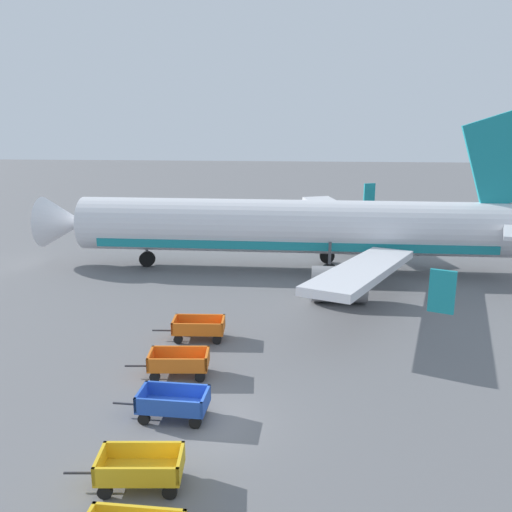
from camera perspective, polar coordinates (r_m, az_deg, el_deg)
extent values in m
plane|color=slate|center=(21.19, -5.34, -16.46)|extent=(220.00, 220.00, 0.00)
cylinder|color=silver|center=(38.99, 3.80, 3.03)|extent=(30.04, 4.08, 3.70)
cube|color=teal|center=(39.20, 3.78, 1.57)|extent=(27.04, 3.86, 0.56)
cone|color=silver|center=(42.68, -18.97, 3.27)|extent=(3.25, 3.67, 3.63)
cube|color=silver|center=(31.18, 10.97, -1.40)|extent=(7.42, 12.99, 1.35)
cube|color=teal|center=(25.20, 18.44, -3.46)|extent=(1.09, 0.61, 1.90)
cylinder|color=gray|center=(32.95, 8.47, -2.87)|extent=(3.23, 2.14, 2.10)
cube|color=silver|center=(47.41, 9.06, 4.12)|extent=(7.14, 13.06, 1.35)
cube|color=teal|center=(53.89, 11.47, 6.27)|extent=(1.10, 0.59, 1.90)
cylinder|color=gray|center=(46.08, 7.59, 2.16)|extent=(3.23, 2.14, 2.10)
cube|color=teal|center=(40.43, 24.13, 9.03)|extent=(5.98, 0.44, 6.88)
cube|color=silver|center=(44.01, 22.52, 4.07)|extent=(3.26, 5.50, 0.24)
cylinder|color=#4C4C51|center=(40.94, -11.09, 1.08)|extent=(0.20, 0.20, 2.04)
cylinder|color=black|center=(41.18, -11.03, -0.30)|extent=(1.11, 0.46, 1.10)
cylinder|color=#4C4C51|center=(37.22, 7.52, -0.11)|extent=(0.20, 0.20, 2.04)
cylinder|color=black|center=(37.49, 7.47, -1.62)|extent=(1.11, 0.46, 1.10)
cylinder|color=#4C4C51|center=(41.49, 7.30, 1.42)|extent=(0.20, 0.20, 2.04)
cylinder|color=black|center=(41.73, 7.26, 0.05)|extent=(1.11, 0.46, 1.10)
cube|color=gold|center=(18.17, -11.67, -20.74)|extent=(2.60, 1.59, 0.08)
cube|color=gold|center=(17.47, -12.17, -21.11)|extent=(2.50, 0.30, 0.55)
cube|color=gold|center=(18.52, -11.31, -18.80)|extent=(2.50, 0.30, 0.55)
cube|color=gold|center=(18.26, -15.64, -19.62)|extent=(0.21, 1.40, 0.55)
cube|color=gold|center=(17.80, -7.69, -20.14)|extent=(0.21, 1.40, 0.55)
cylinder|color=#2D2D33|center=(18.62, -17.46, -20.35)|extent=(1.00, 0.16, 0.08)
cylinder|color=black|center=(18.08, -15.14, -22.18)|extent=(0.45, 0.19, 0.44)
cylinder|color=black|center=(18.96, -14.23, -20.20)|extent=(0.45, 0.19, 0.44)
cylinder|color=black|center=(17.72, -8.79, -22.66)|extent=(0.45, 0.19, 0.44)
cylinder|color=black|center=(18.62, -8.24, -20.59)|extent=(0.45, 0.19, 0.44)
cube|color=#234CB2|center=(21.30, -8.41, -14.90)|extent=(2.57, 1.53, 0.08)
cube|color=#234CB2|center=(20.60, -8.95, -15.00)|extent=(2.50, 0.23, 0.55)
cube|color=#234CB2|center=(21.69, -7.97, -13.35)|extent=(2.50, 0.23, 0.55)
cube|color=#234CB2|center=(21.48, -11.62, -13.82)|extent=(0.17, 1.40, 0.55)
cube|color=#234CB2|center=(20.87, -5.17, -14.45)|extent=(0.17, 1.40, 0.55)
cylinder|color=#2D2D33|center=(21.84, -13.11, -14.47)|extent=(1.00, 0.13, 0.08)
cylinder|color=black|center=(21.22, -11.35, -15.96)|extent=(0.45, 0.18, 0.44)
cylinder|color=black|center=(22.14, -10.40, -14.54)|extent=(0.45, 0.18, 0.44)
cylinder|color=black|center=(20.74, -6.22, -16.51)|extent=(0.45, 0.18, 0.44)
cylinder|color=black|center=(21.68, -5.51, -15.02)|extent=(0.45, 0.18, 0.44)
cube|color=orange|center=(24.31, -7.85, -10.97)|extent=(2.60, 1.58, 0.08)
cube|color=orange|center=(23.60, -8.10, -10.95)|extent=(2.50, 0.28, 0.55)
cube|color=orange|center=(24.76, -7.67, -9.67)|extent=(2.50, 0.28, 0.55)
cube|color=orange|center=(24.37, -10.72, -10.21)|extent=(0.20, 1.40, 0.55)
cube|color=orange|center=(24.04, -5.00, -10.36)|extent=(0.20, 1.40, 0.55)
cylinder|color=#2D2D33|center=(24.64, -12.07, -10.91)|extent=(1.00, 0.15, 0.08)
cylinder|color=black|center=(24.08, -10.27, -12.03)|extent=(0.45, 0.19, 0.44)
cylinder|color=black|center=(25.07, -9.81, -10.89)|extent=(0.45, 0.19, 0.44)
cylinder|color=black|center=(23.81, -5.73, -12.17)|extent=(0.45, 0.19, 0.44)
cylinder|color=black|center=(24.81, -5.47, -11.01)|extent=(0.45, 0.19, 0.44)
cube|color=orange|center=(27.82, -5.84, -7.53)|extent=(2.56, 1.52, 0.08)
cube|color=orange|center=(27.11, -6.04, -7.42)|extent=(2.50, 0.22, 0.55)
cube|color=orange|center=(28.31, -5.69, -6.44)|extent=(2.50, 0.22, 0.55)
cube|color=orange|center=(27.89, -8.32, -6.86)|extent=(0.17, 1.40, 0.55)
cube|color=orange|center=(27.58, -3.37, -6.97)|extent=(0.17, 1.40, 0.55)
cylinder|color=#2D2D33|center=(28.13, -9.51, -7.50)|extent=(1.00, 0.13, 0.08)
cylinder|color=black|center=(27.55, -7.94, -8.41)|extent=(0.45, 0.18, 0.44)
cylinder|color=black|center=(28.57, -7.57, -7.54)|extent=(0.45, 0.18, 0.44)
cylinder|color=black|center=(27.30, -4.01, -8.52)|extent=(0.45, 0.18, 0.44)
cylinder|color=black|center=(28.33, -3.79, -7.63)|extent=(0.45, 0.18, 0.44)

